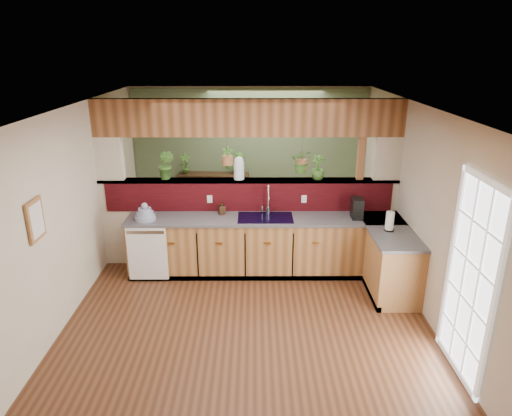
{
  "coord_description": "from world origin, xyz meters",
  "views": [
    {
      "loc": [
        0.09,
        -5.39,
        3.32
      ],
      "look_at": [
        0.11,
        0.7,
        1.15
      ],
      "focal_mm": 32.0,
      "sensor_mm": 36.0,
      "label": 1
    }
  ],
  "objects_px": {
    "shelving_console": "(214,196)",
    "soap_dispenser": "(222,208)",
    "faucet": "(268,198)",
    "dish_stack": "(145,214)",
    "paper_towel": "(390,222)",
    "coffee_maker": "(357,209)",
    "glass_jar": "(239,168)"
  },
  "relations": [
    {
      "from": "shelving_console",
      "to": "dish_stack",
      "type": "bearing_deg",
      "value": -105.01
    },
    {
      "from": "faucet",
      "to": "soap_dispenser",
      "type": "relative_size",
      "value": 2.22
    },
    {
      "from": "paper_towel",
      "to": "glass_jar",
      "type": "distance_m",
      "value": 2.34
    },
    {
      "from": "faucet",
      "to": "soap_dispenser",
      "type": "distance_m",
      "value": 0.72
    },
    {
      "from": "faucet",
      "to": "dish_stack",
      "type": "bearing_deg",
      "value": -172.52
    },
    {
      "from": "glass_jar",
      "to": "shelving_console",
      "type": "xyz_separation_m",
      "value": [
        -0.57,
        1.9,
        -1.07
      ]
    },
    {
      "from": "faucet",
      "to": "soap_dispenser",
      "type": "xyz_separation_m",
      "value": [
        -0.7,
        -0.01,
        -0.15
      ]
    },
    {
      "from": "dish_stack",
      "to": "coffee_maker",
      "type": "distance_m",
      "value": 3.13
    },
    {
      "from": "dish_stack",
      "to": "shelving_console",
      "type": "xyz_separation_m",
      "value": [
        0.8,
        2.36,
        -0.48
      ]
    },
    {
      "from": "faucet",
      "to": "dish_stack",
      "type": "height_order",
      "value": "faucet"
    },
    {
      "from": "soap_dispenser",
      "to": "glass_jar",
      "type": "xyz_separation_m",
      "value": [
        0.26,
        0.22,
        0.56
      ]
    },
    {
      "from": "dish_stack",
      "to": "soap_dispenser",
      "type": "relative_size",
      "value": 1.44
    },
    {
      "from": "dish_stack",
      "to": "soap_dispenser",
      "type": "distance_m",
      "value": 1.14
    },
    {
      "from": "soap_dispenser",
      "to": "glass_jar",
      "type": "relative_size",
      "value": 0.59
    },
    {
      "from": "dish_stack",
      "to": "soap_dispenser",
      "type": "xyz_separation_m",
      "value": [
        1.11,
        0.23,
        0.02
      ]
    },
    {
      "from": "dish_stack",
      "to": "glass_jar",
      "type": "height_order",
      "value": "glass_jar"
    },
    {
      "from": "soap_dispenser",
      "to": "paper_towel",
      "type": "distance_m",
      "value": 2.46
    },
    {
      "from": "soap_dispenser",
      "to": "glass_jar",
      "type": "height_order",
      "value": "glass_jar"
    },
    {
      "from": "paper_towel",
      "to": "faucet",
      "type": "bearing_deg",
      "value": 158.19
    },
    {
      "from": "shelving_console",
      "to": "soap_dispenser",
      "type": "bearing_deg",
      "value": -77.96
    },
    {
      "from": "soap_dispenser",
      "to": "paper_towel",
      "type": "height_order",
      "value": "paper_towel"
    },
    {
      "from": "paper_towel",
      "to": "glass_jar",
      "type": "height_order",
      "value": "glass_jar"
    },
    {
      "from": "soap_dispenser",
      "to": "paper_towel",
      "type": "xyz_separation_m",
      "value": [
        2.36,
        -0.66,
        0.03
      ]
    },
    {
      "from": "faucet",
      "to": "shelving_console",
      "type": "distance_m",
      "value": 2.44
    },
    {
      "from": "soap_dispenser",
      "to": "shelving_console",
      "type": "distance_m",
      "value": 2.21
    },
    {
      "from": "faucet",
      "to": "glass_jar",
      "type": "relative_size",
      "value": 1.32
    },
    {
      "from": "soap_dispenser",
      "to": "glass_jar",
      "type": "bearing_deg",
      "value": 40.71
    },
    {
      "from": "glass_jar",
      "to": "soap_dispenser",
      "type": "bearing_deg",
      "value": -139.29
    },
    {
      "from": "soap_dispenser",
      "to": "dish_stack",
      "type": "bearing_deg",
      "value": -168.17
    },
    {
      "from": "faucet",
      "to": "coffee_maker",
      "type": "bearing_deg",
      "value": -7.52
    },
    {
      "from": "soap_dispenser",
      "to": "coffee_maker",
      "type": "relative_size",
      "value": 0.7
    },
    {
      "from": "paper_towel",
      "to": "shelving_console",
      "type": "distance_m",
      "value": 3.9
    }
  ]
}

